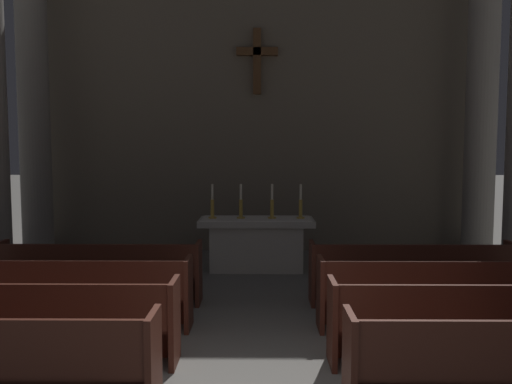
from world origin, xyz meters
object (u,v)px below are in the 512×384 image
altar (256,243)px  candlestick_outer_left (212,207)px  pew_right_row_4 (412,273)px  candlestick_inner_left (241,207)px  pew_left_row_2 (36,322)px  pew_left_row_4 (99,273)px  pew_left_row_3 (73,293)px  pew_right_row_3 (437,294)px  pew_right_row_2 (471,323)px  candlestick_inner_right (272,207)px  column_right_fourth (481,106)px  candlestick_outer_right (301,207)px  column_left_fourth (34,106)px

altar → candlestick_outer_left: candlestick_outer_left is taller
pew_right_row_4 → candlestick_inner_left: candlestick_inner_left is taller
pew_left_row_2 → candlestick_inner_left: bearing=65.4°
pew_left_row_4 → candlestick_inner_left: candlestick_inner_left is taller
altar → pew_left_row_4: bearing=-136.6°
pew_left_row_3 → altar: bearing=55.0°
pew_left_row_2 → pew_right_row_3: (4.75, 1.14, 0.00)m
pew_right_row_2 → pew_right_row_4: size_ratio=1.00×
pew_left_row_4 → candlestick_inner_left: (2.07, 2.25, 0.74)m
pew_left_row_3 → pew_right_row_4: bearing=13.6°
pew_right_row_4 → candlestick_inner_right: (-2.07, 2.25, 0.74)m
column_right_fourth → candlestick_outer_right: size_ratio=10.04×
altar → candlestick_inner_right: 0.75m
column_left_fourth → altar: 5.54m
pew_right_row_4 → pew_left_row_2: bearing=-154.3°
pew_left_row_3 → pew_left_row_4: size_ratio=1.00×
pew_right_row_2 → candlestick_inner_right: size_ratio=4.66×
candlestick_inner_right → candlestick_outer_right: same height
candlestick_outer_left → candlestick_inner_right: 1.15m
candlestick_outer_left → candlestick_outer_right: size_ratio=1.00×
pew_left_row_3 → candlestick_outer_left: (1.52, 3.39, 0.74)m
column_right_fourth → candlestick_inner_right: column_right_fourth is taller
pew_left_row_2 → column_right_fourth: size_ratio=0.46×
pew_left_row_4 → candlestick_inner_left: 3.15m
column_left_fourth → candlestick_outer_right: (5.55, -1.11, -2.01)m
column_left_fourth → column_right_fourth: (9.41, 0.00, 0.00)m
pew_right_row_4 → pew_left_row_4: bearing=180.0°
column_right_fourth → column_left_fourth: bearing=180.0°
pew_left_row_4 → pew_right_row_3: bearing=-13.6°
candlestick_outer_left → column_left_fourth: bearing=163.9°
pew_right_row_4 → candlestick_outer_left: (-3.22, 2.25, 0.74)m
column_left_fourth → candlestick_outer_right: column_left_fourth is taller
pew_left_row_4 → candlestick_inner_right: (2.67, 2.25, 0.74)m
candlestick_outer_left → pew_right_row_2: bearing=-54.6°
candlestick_outer_left → candlestick_inner_left: bearing=0.0°
pew_left_row_2 → candlestick_inner_left: candlestick_inner_left is taller
candlestick_inner_right → candlestick_outer_right: bearing=0.0°
pew_left_row_2 → pew_left_row_3: same height
pew_right_row_2 → pew_left_row_2: bearing=180.0°
column_right_fourth → candlestick_inner_right: 4.97m
pew_left_row_3 → candlestick_outer_right: candlestick_outer_right is taller
pew_left_row_2 → column_left_fourth: bearing=112.4°
column_left_fourth → altar: column_left_fourth is taller
column_right_fourth → altar: (-4.70, -1.11, -2.70)m
pew_right_row_4 → candlestick_inner_right: candlestick_inner_right is taller
pew_left_row_2 → pew_right_row_3: bearing=13.6°
pew_right_row_2 → pew_left_row_4: bearing=154.3°
candlestick_inner_left → candlestick_outer_right: same height
altar → pew_left_row_2: bearing=-117.6°
pew_right_row_2 → candlestick_inner_right: (-2.07, 4.54, 0.74)m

